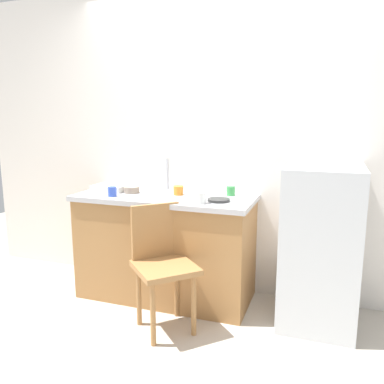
{
  "coord_description": "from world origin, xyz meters",
  "views": [
    {
      "loc": [
        0.86,
        -2.25,
        1.51
      ],
      "look_at": [
        -0.14,
        0.6,
        0.93
      ],
      "focal_mm": 36.76,
      "sensor_mm": 36.0,
      "label": 1
    }
  ],
  "objects": [
    {
      "name": "back_wall",
      "position": [
        0.0,
        1.0,
        1.29
      ],
      "size": [
        4.8,
        0.1,
        2.58
      ],
      "primitive_type": "cube",
      "color": "white",
      "rests_on": "ground_plane"
    },
    {
      "name": "refrigerator",
      "position": [
        0.83,
        0.63,
        0.58
      ],
      "size": [
        0.53,
        0.63,
        1.17
      ],
      "primitive_type": "cube",
      "color": "silver",
      "rests_on": "ground_plane"
    },
    {
      "name": "terracotta_bowl",
      "position": [
        -0.7,
        0.65,
        0.9
      ],
      "size": [
        0.13,
        0.13,
        0.05
      ],
      "primitive_type": "cylinder",
      "color": "gray",
      "rests_on": "countertop"
    },
    {
      "name": "cup_blue",
      "position": [
        -0.78,
        0.46,
        0.92
      ],
      "size": [
        0.07,
        0.07,
        0.08
      ],
      "primitive_type": "cylinder",
      "color": "blue",
      "rests_on": "countertop"
    },
    {
      "name": "hotplate",
      "position": [
        0.08,
        0.56,
        0.89
      ],
      "size": [
        0.17,
        0.17,
        0.02
      ],
      "primitive_type": "cylinder",
      "color": "#2D2D2D",
      "rests_on": "countertop"
    },
    {
      "name": "cabinet_base",
      "position": [
        -0.39,
        0.65,
        0.42
      ],
      "size": [
        1.42,
        0.6,
        0.84
      ],
      "primitive_type": "cube",
      "color": "#A87542",
      "rests_on": "ground_plane"
    },
    {
      "name": "cup_green",
      "position": [
        0.12,
        0.81,
        0.91
      ],
      "size": [
        0.07,
        0.07,
        0.08
      ],
      "primitive_type": "cylinder",
      "color": "green",
      "rests_on": "countertop"
    },
    {
      "name": "ground_plane",
      "position": [
        0.0,
        0.0,
        0.0
      ],
      "size": [
        8.0,
        8.0,
        0.0
      ],
      "primitive_type": "plane",
      "color": "#BCB2A3"
    },
    {
      "name": "cup_white",
      "position": [
        -0.02,
        0.44,
        0.92
      ],
      "size": [
        0.08,
        0.08,
        0.09
      ],
      "primitive_type": "cylinder",
      "color": "white",
      "rests_on": "countertop"
    },
    {
      "name": "faucet",
      "position": [
        -0.48,
        0.9,
        1.01
      ],
      "size": [
        0.02,
        0.02,
        0.27
      ],
      "primitive_type": "cylinder",
      "color": "#B7B7BC",
      "rests_on": "countertop"
    },
    {
      "name": "dish_tray",
      "position": [
        -0.92,
        0.66,
        0.9
      ],
      "size": [
        0.28,
        0.2,
        0.05
      ],
      "primitive_type": "cube",
      "color": "white",
      "rests_on": "countertop"
    },
    {
      "name": "countertop",
      "position": [
        -0.39,
        0.65,
        0.86
      ],
      "size": [
        1.46,
        0.64,
        0.04
      ],
      "primitive_type": "cube",
      "color": "#B7B7BC",
      "rests_on": "cabinet_base"
    },
    {
      "name": "chair",
      "position": [
        -0.22,
        0.18,
        0.5
      ],
      "size": [
        0.57,
        0.57,
        0.89
      ],
      "rotation": [
        0.0,
        0.0,
        0.78
      ],
      "color": "#A87542",
      "rests_on": "ground_plane"
    },
    {
      "name": "cup_orange",
      "position": [
        -0.3,
        0.69,
        0.91
      ],
      "size": [
        0.08,
        0.08,
        0.07
      ],
      "primitive_type": "cylinder",
      "color": "orange",
      "rests_on": "countertop"
    }
  ]
}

